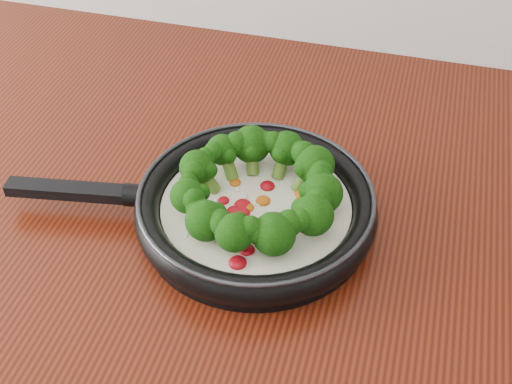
# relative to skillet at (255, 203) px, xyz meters

# --- Properties ---
(skillet) EXTENTS (0.47, 0.33, 0.08)m
(skillet) POSITION_rel_skillet_xyz_m (0.00, 0.00, 0.00)
(skillet) COLOR black
(skillet) RESTS_ON counter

